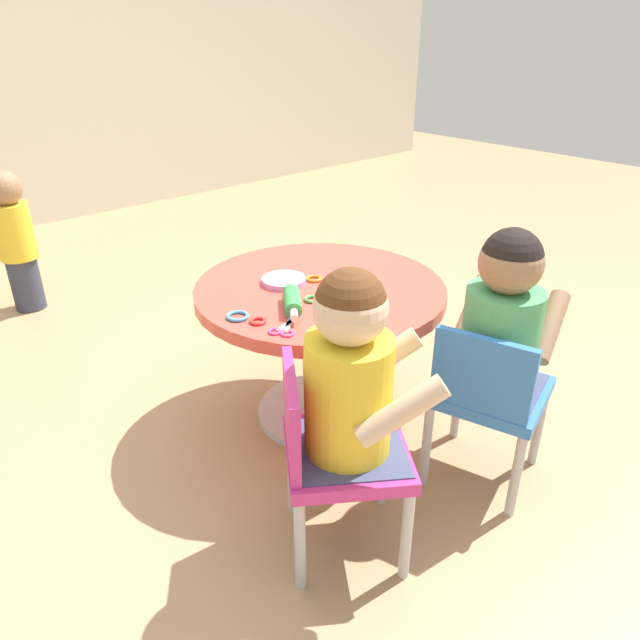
{
  "coord_description": "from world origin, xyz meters",
  "views": [
    {
      "loc": [
        -1.16,
        -1.29,
        1.26
      ],
      "look_at": [
        0.0,
        0.0,
        0.38
      ],
      "focal_mm": 33.19,
      "sensor_mm": 36.0,
      "label": 1
    }
  ],
  "objects": [
    {
      "name": "ground_plane",
      "position": [
        0.0,
        0.0,
        0.0
      ],
      "size": [
        10.0,
        10.0,
        0.0
      ],
      "primitive_type": "plane",
      "color": "tan"
    },
    {
      "name": "craft_table",
      "position": [
        0.0,
        0.0,
        0.37
      ],
      "size": [
        0.81,
        0.81,
        0.5
      ],
      "color": "silver",
      "rests_on": "ground"
    },
    {
      "name": "child_chair_left",
      "position": [
        -0.37,
        -0.45,
        0.31
      ],
      "size": [
        0.42,
        0.42,
        0.54
      ],
      "color": "#B7B7BC",
      "rests_on": "ground"
    },
    {
      "name": "seated_child_left",
      "position": [
        -0.33,
        -0.48,
        0.53
      ],
      "size": [
        0.44,
        0.42,
        0.51
      ],
      "color": "#3F4772",
      "rests_on": "ground"
    },
    {
      "name": "child_chair_right",
      "position": [
        0.13,
        -0.57,
        0.31
      ],
      "size": [
        0.37,
        0.37,
        0.54
      ],
      "color": "#B7B7BC",
      "rests_on": "ground"
    },
    {
      "name": "seated_child_right",
      "position": [
        0.17,
        -0.56,
        0.53
      ],
      "size": [
        0.41,
        0.36,
        0.51
      ],
      "color": "#3F4772",
      "rests_on": "ground"
    },
    {
      "name": "toddler_standing",
      "position": [
        -0.47,
        1.61,
        0.36
      ],
      "size": [
        0.17,
        0.17,
        0.67
      ],
      "color": "#33384C",
      "rests_on": "ground"
    },
    {
      "name": "rolling_pin",
      "position": [
        -0.18,
        -0.08,
        0.53
      ],
      "size": [
        0.16,
        0.2,
        0.05
      ],
      "color": "green",
      "rests_on": "craft_table"
    },
    {
      "name": "craft_scissors",
      "position": [
        -0.28,
        -0.16,
        0.5
      ],
      "size": [
        0.14,
        0.11,
        0.01
      ],
      "color": "silver",
      "rests_on": "craft_table"
    },
    {
      "name": "playdough_blob_0",
      "position": [
        -0.08,
        0.09,
        0.51
      ],
      "size": [
        0.14,
        0.14,
        0.02
      ],
      "primitive_type": "cylinder",
      "color": "#CC99E5",
      "rests_on": "craft_table"
    },
    {
      "name": "cookie_cutter_0",
      "position": [
        -0.33,
        -0.02,
        0.51
      ],
      "size": [
        0.07,
        0.07,
        0.01
      ],
      "primitive_type": "torus",
      "color": "#3F99D8",
      "rests_on": "craft_table"
    },
    {
      "name": "cookie_cutter_1",
      "position": [
        0.01,
        0.04,
        0.51
      ],
      "size": [
        0.05,
        0.05,
        0.01
      ],
      "primitive_type": "torus",
      "color": "orange",
      "rests_on": "craft_table"
    },
    {
      "name": "cookie_cutter_2",
      "position": [
        -0.1,
        -0.07,
        0.51
      ],
      "size": [
        0.05,
        0.05,
        0.01
      ],
      "primitive_type": "torus",
      "color": "#4CB259",
      "rests_on": "craft_table"
    },
    {
      "name": "cookie_cutter_3",
      "position": [
        -0.31,
        -0.08,
        0.51
      ],
      "size": [
        0.05,
        0.05,
        0.01
      ],
      "primitive_type": "torus",
      "color": "red",
      "rests_on": "craft_table"
    }
  ]
}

